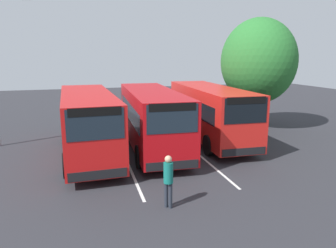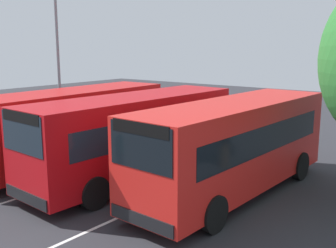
{
  "view_description": "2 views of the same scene",
  "coord_description": "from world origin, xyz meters",
  "views": [
    {
      "loc": [
        17.14,
        -4.29,
        5.03
      ],
      "look_at": [
        1.13,
        0.5,
        1.45
      ],
      "focal_mm": 34.33,
      "sensor_mm": 36.0,
      "label": 1
    },
    {
      "loc": [
        11.7,
        9.78,
        5.05
      ],
      "look_at": [
        -1.33,
        -0.11,
        1.87
      ],
      "focal_mm": 43.28,
      "sensor_mm": 36.0,
      "label": 2
    }
  ],
  "objects": [
    {
      "name": "ground_plane",
      "position": [
        0.0,
        0.0,
        0.0
      ],
      "size": [
        68.38,
        68.38,
        0.0
      ],
      "primitive_type": "plane",
      "color": "#2B2B30"
    },
    {
      "name": "lane_stripe_inner_left",
      "position": [
        0.0,
        1.87,
        0.0
      ],
      "size": [
        13.87,
        0.55,
        0.01
      ],
      "primitive_type": "cube",
      "rotation": [
        0.0,
        0.0,
        -0.03
      ],
      "color": "silver",
      "rests_on": "ground"
    },
    {
      "name": "street_lamp",
      "position": [
        -2.34,
        -8.2,
        4.66
      ],
      "size": [
        0.88,
        2.56,
        8.1
      ],
      "rotation": [
        0.0,
        0.0,
        1.29
      ],
      "color": "gray",
      "rests_on": "ground"
    },
    {
      "name": "bus_center_left",
      "position": [
        0.6,
        -0.24,
        1.77
      ],
      "size": [
        9.35,
        2.98,
        3.2
      ],
      "rotation": [
        0.0,
        0.0,
        -0.06
      ],
      "color": "#B70C11",
      "rests_on": "ground"
    },
    {
      "name": "bus_center_right",
      "position": [
        -0.26,
        3.53,
        1.77
      ],
      "size": [
        9.34,
        2.94,
        3.2
      ],
      "rotation": [
        0.0,
        0.0,
        -0.05
      ],
      "color": "red",
      "rests_on": "ground"
    },
    {
      "name": "bus_far_left",
      "position": [
        0.8,
        -3.61,
        1.77
      ],
      "size": [
        9.26,
        2.68,
        3.2
      ],
      "rotation": [
        0.0,
        0.0,
        0.02
      ],
      "color": "red",
      "rests_on": "ground"
    },
    {
      "name": "lane_stripe_outer_left",
      "position": [
        0.0,
        -1.87,
        0.0
      ],
      "size": [
        13.87,
        0.55,
        0.01
      ],
      "primitive_type": "cube",
      "rotation": [
        0.0,
        0.0,
        -0.03
      ],
      "color": "silver",
      "rests_on": "ground"
    }
  ]
}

